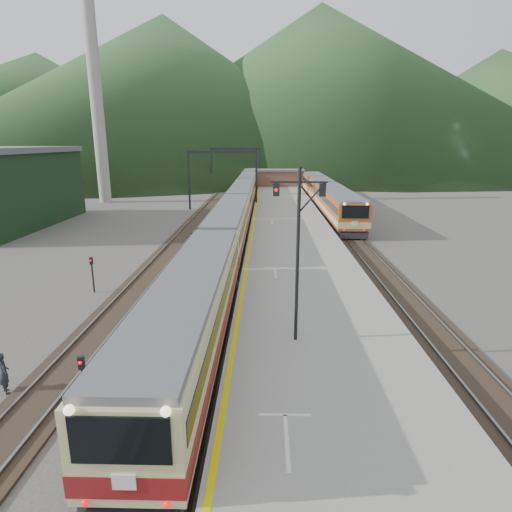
{
  "coord_description": "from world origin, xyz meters",
  "views": [
    {
      "loc": [
        3.18,
        -4.3,
        9.18
      ],
      "look_at": [
        2.54,
        22.43,
        2.0
      ],
      "focal_mm": 30.0,
      "sensor_mm": 36.0,
      "label": 1
    }
  ],
  "objects_px": {
    "main_train": "(242,199)",
    "signal_mast": "(298,239)",
    "worker": "(4,373)",
    "second_train": "(325,193)"
  },
  "relations": [
    {
      "from": "main_train",
      "to": "signal_mast",
      "type": "bearing_deg",
      "value": -83.44
    },
    {
      "from": "main_train",
      "to": "worker",
      "type": "relative_size",
      "value": 58.1
    },
    {
      "from": "second_train",
      "to": "signal_mast",
      "type": "height_order",
      "value": "signal_mast"
    },
    {
      "from": "signal_mast",
      "to": "worker",
      "type": "relative_size",
      "value": 4.43
    },
    {
      "from": "second_train",
      "to": "main_train",
      "type": "bearing_deg",
      "value": -156.47
    },
    {
      "from": "second_train",
      "to": "signal_mast",
      "type": "xyz_separation_m",
      "value": [
        -7.03,
        -43.83,
        3.31
      ]
    },
    {
      "from": "main_train",
      "to": "signal_mast",
      "type": "distance_m",
      "value": 39.23
    },
    {
      "from": "main_train",
      "to": "second_train",
      "type": "distance_m",
      "value": 12.54
    },
    {
      "from": "signal_mast",
      "to": "worker",
      "type": "height_order",
      "value": "signal_mast"
    },
    {
      "from": "second_train",
      "to": "worker",
      "type": "bearing_deg",
      "value": -111.25
    }
  ]
}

